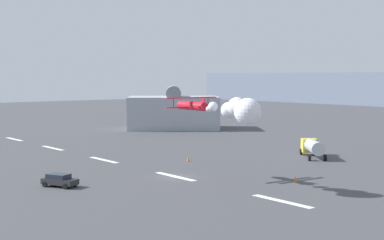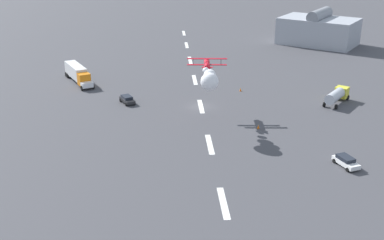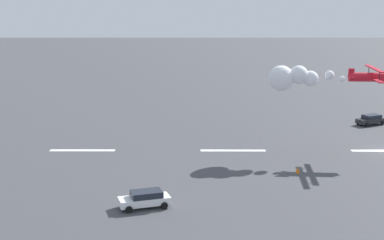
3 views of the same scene
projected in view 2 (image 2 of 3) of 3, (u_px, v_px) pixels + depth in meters
name	position (u px, v px, depth m)	size (l,w,h in m)	color
ground_plane	(201.00, 106.00, 97.84)	(440.00, 440.00, 0.00)	#424247
runway_stripe_0	(184.00, 33.00, 166.87)	(8.00, 0.90, 0.01)	white
runway_stripe_1	(187.00, 45.00, 149.61)	(8.00, 0.90, 0.01)	white
runway_stripe_2	(190.00, 60.00, 132.35)	(8.00, 0.90, 0.01)	white
runway_stripe_3	(195.00, 80.00, 115.09)	(8.00, 0.90, 0.01)	white
runway_stripe_4	(201.00, 106.00, 97.83)	(8.00, 0.90, 0.01)	white
runway_stripe_5	(210.00, 144.00, 80.57)	(8.00, 0.90, 0.01)	white
runway_stripe_6	(223.00, 203.00, 63.31)	(8.00, 0.90, 0.01)	white
stunt_biplane_red	(209.00, 77.00, 84.86)	(15.55, 7.51, 3.07)	red
semi_truck_orange	(78.00, 73.00, 112.72)	(13.52, 8.41, 3.70)	silver
fuel_tanker_truck	(337.00, 95.00, 98.96)	(7.94, 7.08, 2.90)	yellow
followme_car_yellow	(127.00, 99.00, 99.40)	(4.60, 3.48, 1.52)	#262628
airport_staff_sedan	(346.00, 161.00, 72.88)	(4.85, 3.10, 1.52)	white
hangar_building	(318.00, 30.00, 149.30)	(24.37, 26.10, 10.64)	#9EA3AD
traffic_cone_near	(240.00, 90.00, 106.90)	(0.44, 0.44, 0.75)	orange
traffic_cone_far	(258.00, 127.00, 86.79)	(0.44, 0.44, 0.75)	orange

